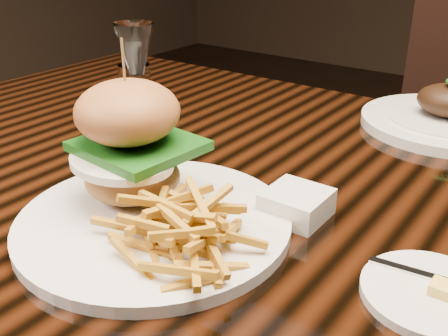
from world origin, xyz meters
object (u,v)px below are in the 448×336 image
Objects in this scene: dining_table at (283,223)px; far_dish at (447,118)px; wine_glass at (135,53)px; burger_plate at (147,183)px.

dining_table is 5.28× the size of far_dish.
wine_glass is at bearing -143.50° from far_dish.
dining_table is at bearing -110.08° from far_dish.
burger_plate is 1.11× the size of far_dish.
burger_plate is 0.35m from wine_glass.
burger_plate reaches higher than far_dish.
burger_plate reaches higher than wine_glass.
wine_glass is at bearing 153.73° from burger_plate.
burger_plate is at bearing -43.73° from wine_glass.
wine_glass is (-0.32, 0.03, 0.21)m from dining_table.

